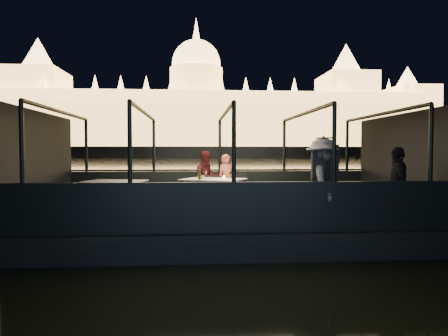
{
  "coord_description": "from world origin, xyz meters",
  "views": [
    {
      "loc": [
        -0.68,
        -8.97,
        1.93
      ],
      "look_at": [
        0.0,
        0.4,
        1.55
      ],
      "focal_mm": 32.0,
      "sensor_mm": 36.0,
      "label": 1
    }
  ],
  "objects": [
    {
      "name": "end_wall_fore",
      "position": [
        -4.0,
        0.0,
        1.65
      ],
      "size": [
        0.02,
        4.0,
        2.3
      ],
      "primitive_type": null,
      "color": "black",
      "rests_on": "boat_deck"
    },
    {
      "name": "passenger_stripe",
      "position": [
        1.75,
        -1.52,
        1.35
      ],
      "size": [
        0.77,
        1.18,
        1.71
      ],
      "primitive_type": "imported",
      "rotation": [
        0.0,
        0.0,
        1.43
      ],
      "color": "silver",
      "rests_on": "boat_deck"
    },
    {
      "name": "coat_stand",
      "position": [
        1.76,
        -1.54,
        1.4
      ],
      "size": [
        0.51,
        0.42,
        1.74
      ],
      "primitive_type": null,
      "rotation": [
        0.0,
        0.0,
        0.08
      ],
      "color": "black",
      "rests_on": "boat_deck"
    },
    {
      "name": "amber_candle",
      "position": [
        0.02,
        0.73,
        1.31
      ],
      "size": [
        0.07,
        0.07,
        0.09
      ],
      "primitive_type": "cylinder",
      "rotation": [
        0.0,
        0.0,
        0.19
      ],
      "color": "#FFB13F",
      "rests_on": "dining_table_central"
    },
    {
      "name": "gunwale_port",
      "position": [
        0.0,
        2.0,
        0.95
      ],
      "size": [
        8.0,
        0.08,
        0.9
      ],
      "primitive_type": "cube",
      "color": "black",
      "rests_on": "boat_deck"
    },
    {
      "name": "parliament_building",
      "position": [
        0.0,
        175.0,
        29.0
      ],
      "size": [
        220.0,
        32.0,
        60.0
      ],
      "primitive_type": null,
      "color": "#F2D18C",
      "rests_on": "embankment"
    },
    {
      "name": "wine_glass_red",
      "position": [
        0.19,
        0.98,
        1.36
      ],
      "size": [
        0.09,
        0.09,
        0.21
      ],
      "primitive_type": null,
      "rotation": [
        0.0,
        0.0,
        0.39
      ],
      "color": "white",
      "rests_on": "dining_table_central"
    },
    {
      "name": "cabin_glass_starboard",
      "position": [
        0.0,
        -2.0,
        2.1
      ],
      "size": [
        8.0,
        0.02,
        1.4
      ],
      "primitive_type": null,
      "color": "#99B2B2",
      "rests_on": "gunwale_starboard"
    },
    {
      "name": "canopy_ribs",
      "position": [
        0.0,
        0.0,
        1.65
      ],
      "size": [
        8.0,
        4.0,
        2.3
      ],
      "primitive_type": null,
      "color": "black",
      "rests_on": "boat_deck"
    },
    {
      "name": "chair_port_right",
      "position": [
        0.48,
        1.33,
        0.95
      ],
      "size": [
        0.5,
        0.5,
        0.85
      ],
      "primitive_type": "cube",
      "rotation": [
        0.0,
        0.0,
        0.32
      ],
      "color": "black",
      "rests_on": "boat_deck"
    },
    {
      "name": "cabin_glass_port",
      "position": [
        0.0,
        2.0,
        2.1
      ],
      "size": [
        8.0,
        0.02,
        1.4
      ],
      "primitive_type": null,
      "color": "#99B2B2",
      "rests_on": "gunwale_port"
    },
    {
      "name": "person_woman_coral",
      "position": [
        0.16,
        1.6,
        1.25
      ],
      "size": [
        0.56,
        0.44,
        1.37
      ],
      "primitive_type": "imported",
      "rotation": [
        0.0,
        0.0,
        0.24
      ],
      "color": "#CB5E49",
      "rests_on": "boat_deck"
    },
    {
      "name": "dining_table_aft",
      "position": [
        -2.64,
        0.98,
        0.89
      ],
      "size": [
        1.56,
        1.28,
        0.73
      ],
      "primitive_type": "cube",
      "rotation": [
        0.0,
        0.0,
        -0.23
      ],
      "color": "silver",
      "rests_on": "boat_deck"
    },
    {
      "name": "bread_basket",
      "position": [
        -0.53,
        0.93,
        1.31
      ],
      "size": [
        0.23,
        0.23,
        0.07
      ],
      "primitive_type": "cylinder",
      "rotation": [
        0.0,
        0.0,
        0.27
      ],
      "color": "brown",
      "rests_on": "dining_table_central"
    },
    {
      "name": "gunwale_starboard",
      "position": [
        0.0,
        -2.0,
        0.95
      ],
      "size": [
        8.0,
        0.08,
        0.9
      ],
      "primitive_type": "cube",
      "color": "black",
      "rests_on": "boat_deck"
    },
    {
      "name": "wine_glass_white",
      "position": [
        -0.42,
        0.55,
        1.36
      ],
      "size": [
        0.08,
        0.08,
        0.2
      ],
      "primitive_type": null,
      "rotation": [
        0.0,
        0.0,
        -0.11
      ],
      "color": "silver",
      "rests_on": "dining_table_central"
    },
    {
      "name": "dining_table_central",
      "position": [
        -0.22,
        0.88,
        0.89
      ],
      "size": [
        1.76,
        1.56,
        0.77
      ],
      "primitive_type": "cube",
      "rotation": [
        0.0,
        0.0,
        -0.43
      ],
      "color": "white",
      "rests_on": "boat_deck"
    },
    {
      "name": "boat_deck",
      "position": [
        0.0,
        0.0,
        0.48
      ],
      "size": [
        8.0,
        4.0,
        0.04
      ],
      "primitive_type": "cube",
      "color": "black",
      "rests_on": "boat_hull"
    },
    {
      "name": "person_man_maroon",
      "position": [
        -0.37,
        1.6,
        1.25
      ],
      "size": [
        0.81,
        0.7,
        1.46
      ],
      "primitive_type": "imported",
      "rotation": [
        0.0,
        0.0,
        0.24
      ],
      "color": "#3D1111",
      "rests_on": "boat_deck"
    },
    {
      "name": "passenger_dark",
      "position": [
        3.21,
        -1.58,
        1.35
      ],
      "size": [
        0.59,
        0.97,
        1.53
      ],
      "primitive_type": "imported",
      "rotation": [
        0.0,
        0.0,
        4.46
      ],
      "color": "black",
      "rests_on": "boat_deck"
    },
    {
      "name": "plate_far",
      "position": [
        -0.28,
        0.93,
        1.27
      ],
      "size": [
        0.28,
        0.28,
        0.01
      ],
      "primitive_type": "cylinder",
      "rotation": [
        0.0,
        0.0,
        0.31
      ],
      "color": "silver",
      "rests_on": "dining_table_central"
    },
    {
      "name": "embankment",
      "position": [
        0.0,
        210.0,
        1.0
      ],
      "size": [
        400.0,
        140.0,
        6.0
      ],
      "primitive_type": "cube",
      "color": "#423D33",
      "rests_on": "ground"
    },
    {
      "name": "plate_near",
      "position": [
        0.31,
        0.54,
        1.27
      ],
      "size": [
        0.29,
        0.29,
        0.01
      ],
      "primitive_type": "cylinder",
      "rotation": [
        0.0,
        0.0,
        -0.39
      ],
      "color": "white",
      "rests_on": "dining_table_central"
    },
    {
      "name": "boat_hull",
      "position": [
        0.0,
        0.0,
        0.0
      ],
      "size": [
        8.6,
        4.4,
        1.0
      ],
      "primitive_type": "cube",
      "color": "black",
      "rests_on": "river_water"
    },
    {
      "name": "chair_port_left",
      "position": [
        -0.21,
        1.33,
        0.95
      ],
      "size": [
        0.4,
        0.4,
        0.8
      ],
      "primitive_type": "cube",
      "rotation": [
        0.0,
        0.0,
        -0.07
      ],
      "color": "black",
      "rests_on": "boat_deck"
    },
    {
      "name": "end_wall_aft",
      "position": [
        4.0,
        0.0,
        1.65
      ],
      "size": [
        0.02,
        4.0,
        2.3
      ],
      "primitive_type": null,
      "color": "black",
      "rests_on": "boat_deck"
    },
    {
      "name": "cabin_roof_glass",
      "position": [
        0.0,
        0.0,
        2.8
      ],
      "size": [
        8.0,
        4.0,
        0.02
      ],
      "primitive_type": null,
      "color": "#99B2B2",
      "rests_on": "boat_deck"
    },
    {
      "name": "river_water",
      "position": [
        0.0,
        80.0,
        0.0
      ],
      "size": [
        500.0,
        500.0,
        0.0
      ],
      "primitive_type": "plane",
      "color": "black",
      "rests_on": "ground"
    },
    {
      "name": "wine_bottle",
      "position": [
        -0.57,
        0.54,
        1.42
      ],
      "size": [
        0.08,
        0.08,
        0.28
      ],
      "primitive_type": "cylinder",
      "rotation": [
        0.0,
        0.0,
        -0.36
      ],
      "color": "#143816",
      "rests_on": "dining_table_central"
    }
  ]
}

